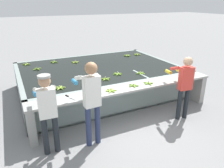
% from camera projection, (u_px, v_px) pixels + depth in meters
% --- Properties ---
extents(ground_plane, '(80.00, 80.00, 0.00)m').
position_uv_depth(ground_plane, '(133.00, 121.00, 5.37)').
color(ground_plane, gray).
rests_on(ground_plane, ground).
extents(wash_tank, '(4.83, 3.40, 0.83)m').
position_uv_depth(wash_tank, '(99.00, 79.00, 7.03)').
color(wash_tank, gray).
rests_on(wash_tank, ground).
extents(work_ledge, '(4.83, 0.45, 0.83)m').
position_uv_depth(work_ledge, '(129.00, 96.00, 5.35)').
color(work_ledge, '#9E9E99').
rests_on(work_ledge, ground).
extents(worker_0, '(0.43, 0.72, 1.60)m').
position_uv_depth(worker_0, '(47.00, 107.00, 3.98)').
color(worker_0, '#1E2328').
rests_on(worker_0, ground).
extents(worker_1, '(0.43, 0.73, 1.75)m').
position_uv_depth(worker_1, '(91.00, 96.00, 4.19)').
color(worker_1, navy).
rests_on(worker_1, ground).
extents(worker_2, '(0.46, 0.73, 1.59)m').
position_uv_depth(worker_2, '(184.00, 83.00, 5.22)').
color(worker_2, '#1E2328').
rests_on(worker_2, ground).
extents(banana_bunch_floating_0, '(0.28, 0.27, 0.08)m').
position_uv_depth(banana_bunch_floating_0, '(137.00, 54.00, 8.40)').
color(banana_bunch_floating_0, '#93BC3D').
rests_on(banana_bunch_floating_0, wash_tank).
extents(banana_bunch_floating_1, '(0.28, 0.27, 0.08)m').
position_uv_depth(banana_bunch_floating_1, '(60.00, 88.00, 5.19)').
color(banana_bunch_floating_1, '#93BC3D').
rests_on(banana_bunch_floating_1, wash_tank).
extents(banana_bunch_floating_2, '(0.28, 0.28, 0.08)m').
position_uv_depth(banana_bunch_floating_2, '(46.00, 82.00, 5.56)').
color(banana_bunch_floating_2, '#75A333').
rests_on(banana_bunch_floating_2, wash_tank).
extents(banana_bunch_floating_3, '(0.28, 0.28, 0.08)m').
position_uv_depth(banana_bunch_floating_3, '(37.00, 69.00, 6.61)').
color(banana_bunch_floating_3, '#75A333').
rests_on(banana_bunch_floating_3, wash_tank).
extents(banana_bunch_floating_4, '(0.28, 0.28, 0.08)m').
position_uv_depth(banana_bunch_floating_4, '(127.00, 55.00, 8.23)').
color(banana_bunch_floating_4, '#75A333').
rests_on(banana_bunch_floating_4, wash_tank).
extents(banana_bunch_floating_5, '(0.28, 0.27, 0.08)m').
position_uv_depth(banana_bunch_floating_5, '(118.00, 74.00, 6.18)').
color(banana_bunch_floating_5, '#75A333').
rests_on(banana_bunch_floating_5, wash_tank).
extents(banana_bunch_floating_6, '(0.28, 0.27, 0.08)m').
position_uv_depth(banana_bunch_floating_6, '(141.00, 73.00, 6.23)').
color(banana_bunch_floating_6, '#75A333').
rests_on(banana_bunch_floating_6, wash_tank).
extents(banana_bunch_floating_7, '(0.26, 0.26, 0.08)m').
position_uv_depth(banana_bunch_floating_7, '(54.00, 62.00, 7.35)').
color(banana_bunch_floating_7, '#75A333').
rests_on(banana_bunch_floating_7, wash_tank).
extents(banana_bunch_floating_8, '(0.27, 0.28, 0.08)m').
position_uv_depth(banana_bunch_floating_8, '(105.00, 79.00, 5.78)').
color(banana_bunch_floating_8, '#7FAD33').
rests_on(banana_bunch_floating_8, wash_tank).
extents(banana_bunch_floating_9, '(0.28, 0.28, 0.08)m').
position_uv_depth(banana_bunch_floating_9, '(85.00, 78.00, 5.84)').
color(banana_bunch_floating_9, '#75A333').
rests_on(banana_bunch_floating_9, wash_tank).
extents(banana_bunch_floating_10, '(0.27, 0.28, 0.08)m').
position_uv_depth(banana_bunch_floating_10, '(75.00, 62.00, 7.34)').
color(banana_bunch_floating_10, '#9EC642').
rests_on(banana_bunch_floating_10, wash_tank).
extents(banana_bunch_floating_11, '(0.27, 0.27, 0.08)m').
position_uv_depth(banana_bunch_floating_11, '(26.00, 64.00, 7.10)').
color(banana_bunch_floating_11, '#93BC3D').
rests_on(banana_bunch_floating_11, wash_tank).
extents(banana_bunch_ledge_0, '(0.28, 0.28, 0.08)m').
position_uv_depth(banana_bunch_ledge_0, '(111.00, 91.00, 5.02)').
color(banana_bunch_ledge_0, '#9EC642').
rests_on(banana_bunch_ledge_0, work_ledge).
extents(banana_bunch_ledge_1, '(0.27, 0.28, 0.08)m').
position_uv_depth(banana_bunch_ledge_1, '(134.00, 85.00, 5.32)').
color(banana_bunch_ledge_1, '#75A333').
rests_on(banana_bunch_ledge_1, work_ledge).
extents(banana_bunch_ledge_2, '(0.28, 0.26, 0.08)m').
position_uv_depth(banana_bunch_ledge_2, '(148.00, 83.00, 5.47)').
color(banana_bunch_ledge_2, '#75A333').
rests_on(banana_bunch_ledge_2, work_ledge).
extents(knife_0, '(0.16, 0.34, 0.02)m').
position_uv_depth(knife_0, '(69.00, 97.00, 4.73)').
color(knife_0, silver).
rests_on(knife_0, work_ledge).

